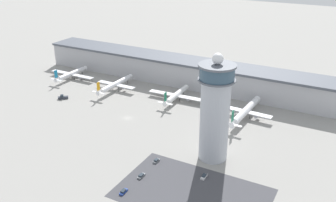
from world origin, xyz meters
The scene contains 14 objects.
ground_plane centered at (0.00, 0.00, 0.00)m, with size 1000.00×1000.00×0.00m, color gray.
terminal_building centered at (0.00, 70.00, 9.63)m, with size 229.49×25.00×19.06m.
control_tower centered at (62.49, -16.55, 25.81)m, with size 17.56×17.56×53.83m.
parking_lot_surface centered at (65.94, -47.61, 0.00)m, with size 64.00×40.00×0.01m, color #424247.
airplane_gate_alpha centered at (-77.65, 37.67, 3.88)m, with size 39.83×34.03×11.63m.
airplane_gate_bravo centered at (-33.32, 34.18, 4.48)m, with size 30.55×39.70×12.21m.
airplane_gate_charlie centered at (13.73, 38.33, 3.87)m, with size 40.71×34.16×11.70m.
airplane_gate_delta centered at (63.01, 34.05, 4.61)m, with size 32.28×44.37×13.49m.
service_truck_catering centered at (-55.58, 4.03, 1.05)m, with size 6.55×6.18×3.00m.
service_truck_fuel centered at (40.56, 34.57, 1.00)m, with size 3.82×6.43×2.87m.
car_silver_sedan centered at (65.75, -34.67, 0.53)m, with size 1.82×4.67×1.37m.
car_grey_coupe centered at (39.76, -61.56, 0.56)m, with size 1.88×4.64×1.44m.
car_white_wagon centered at (40.01, -33.78, 0.58)m, with size 1.89×4.25×1.50m.
car_blue_compact centered at (40.27, -48.00, 0.55)m, with size 1.77×4.65×1.43m.
Camera 1 is at (119.36, -168.37, 100.27)m, focal length 40.00 mm.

